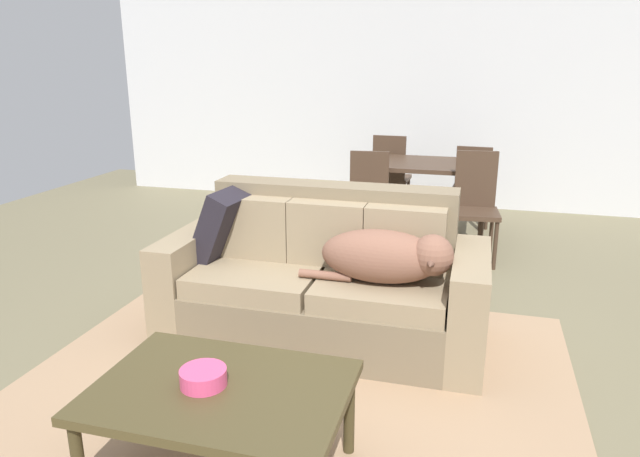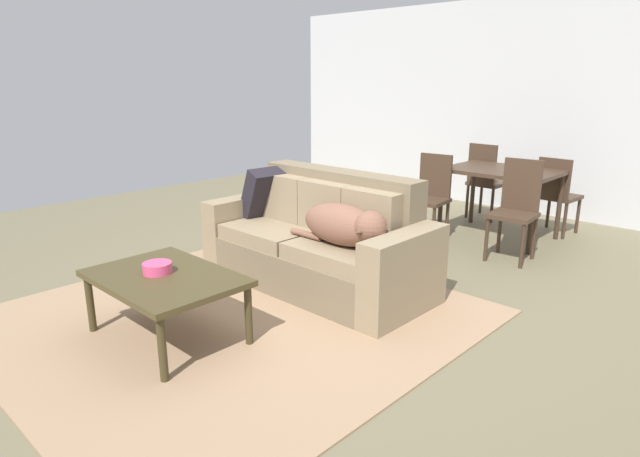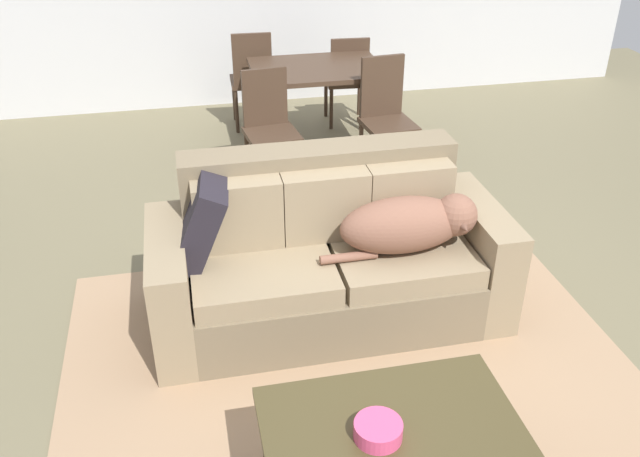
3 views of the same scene
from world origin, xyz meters
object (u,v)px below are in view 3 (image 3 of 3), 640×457
Objects in this scene: dining_table at (317,76)px; dining_chair_far_left at (252,76)px; dining_chair_near_left at (269,123)px; throw_pillow_by_left_arm at (201,218)px; dining_chair_near_right at (386,112)px; bowl_on_coffee_table at (378,430)px; couch at (328,258)px; dog_on_left_cushion at (411,224)px; dining_chair_far_right at (347,76)px; coffee_table at (394,441)px.

dining_chair_far_left reaches higher than dining_table.
throw_pillow_by_left_arm is at bearing -116.52° from dining_chair_near_left.
dining_chair_near_right is at bearing 129.85° from dining_chair_far_left.
dining_chair_near_right is at bearing -6.99° from dining_chair_near_left.
dining_chair_far_left is (0.07, 4.45, 0.02)m from bowl_on_coffee_table.
throw_pillow_by_left_arm is (-0.70, 0.05, 0.32)m from couch.
couch is 3.02m from dining_chair_far_left.
dog_on_left_cushion is 1.02× the size of dining_chair_far_right.
throw_pillow_by_left_arm is 0.45× the size of coffee_table.
dining_table is at bearing 64.10° from throw_pillow_by_left_arm.
dining_chair_far_right is (0.97, 4.36, -0.01)m from bowl_on_coffee_table.
dining_chair_near_left reaches higher than coffee_table.
dining_chair_near_right is (1.01, 3.24, 0.04)m from bowl_on_coffee_table.
couch is 2.45m from dining_table.
throw_pillow_by_left_arm is at bearing 111.10° from bowl_on_coffee_table.
dining_chair_far_right is at bearing 78.32° from coffee_table.
dining_chair_far_left is (0.02, 1.21, 0.01)m from dining_chair_near_left.
coffee_table is at bearing 6.48° from bowl_on_coffee_table.
dining_chair_near_left is 0.98× the size of dining_chair_far_left.
couch is 0.77m from throw_pillow_by_left_arm.
coffee_table is at bearing -110.93° from dog_on_left_cushion.
dog_on_left_cushion is 3.12m from dining_chair_far_right.
couch is 3.04m from dining_chair_far_right.
dining_table is (0.01, 2.56, 0.04)m from dog_on_left_cushion.
couch is 4.27× the size of throw_pillow_by_left_arm.
dining_table is (0.57, 3.83, 0.18)m from bowl_on_coffee_table.
throw_pillow_by_left_arm is at bearing 113.60° from coffee_table.
throw_pillow_by_left_arm is at bearing 176.01° from couch.
coffee_table is at bearing -66.40° from throw_pillow_by_left_arm.
bowl_on_coffee_table is (-0.07, -0.01, 0.08)m from coffee_table.
throw_pillow_by_left_arm is 1.87m from dining_chair_near_left.
dining_table is 1.22× the size of dining_chair_near_left.
dining_chair_near_right is (0.94, 3.23, 0.12)m from coffee_table.
dining_chair_far_left is (-0.48, 3.18, -0.12)m from dog_on_left_cushion.
dog_on_left_cushion is at bearing -82.68° from dining_chair_near_left.
dining_chair_far_left reaches higher than dog_on_left_cushion.
dining_chair_far_left reaches higher than throw_pillow_by_left_arm.
dining_table reaches higher than bowl_on_coffee_table.
bowl_on_coffee_table is (-0.55, -1.27, -0.15)m from dog_on_left_cushion.
throw_pillow_by_left_arm is 0.49× the size of dining_chair_near_right.
throw_pillow_by_left_arm is 2.37m from dining_chair_near_right.
couch is at bearing -121.59° from dining_chair_near_right.
dog_on_left_cushion is at bearing -10.86° from throw_pillow_by_left_arm.
dining_chair_far_right is (0.90, -0.09, -0.03)m from dining_chair_far_left.
dining_chair_near_right is at bearing -53.11° from dining_table.
dining_chair_far_left reaches higher than dining_chair_near_left.
dining_chair_far_right reaches higher than dog_on_left_cushion.
throw_pillow_by_left_arm reaches higher than dog_on_left_cushion.
dining_chair_near_right reaches higher than dining_table.
dining_chair_near_right reaches higher than dining_chair_far_right.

